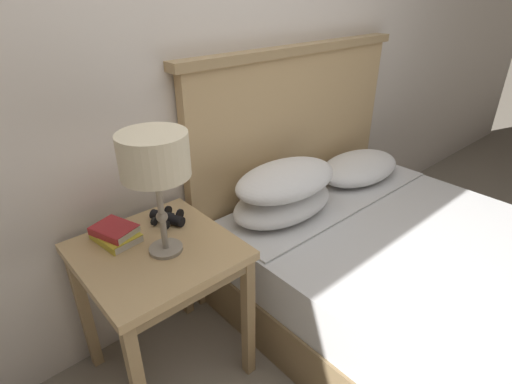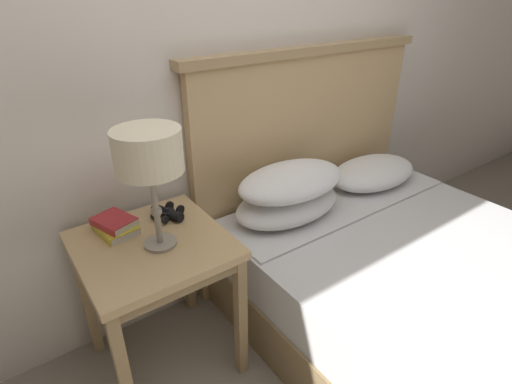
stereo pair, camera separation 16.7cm
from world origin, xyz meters
The scene contains 8 objects.
ground_plane centered at (0.00, 0.00, 0.00)m, with size 20.00×20.00×0.00m, color gray.
wall_back centered at (0.00, 0.94, 1.30)m, with size 8.00×0.06×2.60m.
nightstand centered at (-0.56, 0.60, 0.59)m, with size 0.58×0.58×0.68m.
bed centered at (0.51, 0.01, 0.31)m, with size 1.56×1.99×1.32m.
table_lamp centered at (-0.54, 0.56, 1.06)m, with size 0.25×0.25×0.48m.
book_on_nightstand centered at (-0.65, 0.75, 0.69)m, with size 0.16×0.20×0.03m.
book_stacked_on_top centered at (-0.65, 0.76, 0.73)m, with size 0.17×0.20×0.03m.
binoculars_pair centered at (-0.43, 0.73, 0.70)m, with size 0.16×0.16×0.05m.
Camera 1 is at (-1.12, -0.62, 1.61)m, focal length 28.00 mm.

